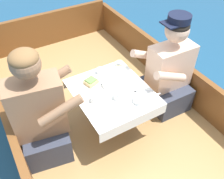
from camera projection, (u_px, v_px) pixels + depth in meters
name	position (u px, v px, depth m)	size (l,w,h in m)	color
ground_plane	(109.00, 139.00, 2.65)	(60.00, 60.00, 0.00)	navy
boat_deck	(109.00, 130.00, 2.55)	(1.77, 3.34, 0.30)	#A87F4C
gunwale_port	(16.00, 145.00, 2.00)	(0.06, 3.34, 0.39)	brown
gunwale_starboard	(179.00, 77.00, 2.64)	(0.06, 3.34, 0.39)	brown
bow_coaming	(48.00, 29.00, 3.35)	(1.65, 0.06, 0.45)	brown
cockpit_table	(112.00, 96.00, 2.15)	(0.62, 0.70, 0.43)	#B2B2B7
person_port	(41.00, 116.00, 1.94)	(0.57, 0.52, 1.01)	#333847
person_starboard	(168.00, 73.00, 2.36)	(0.53, 0.45, 0.98)	#333847
plate_sandwich	(91.00, 84.00, 2.18)	(0.17, 0.17, 0.01)	white
plate_bread	(108.00, 116.00, 1.91)	(0.19, 0.19, 0.01)	white
sandwich	(91.00, 82.00, 2.16)	(0.13, 0.12, 0.05)	tan
bowl_port_near	(128.00, 87.00, 2.12)	(0.13, 0.13, 0.04)	white
bowl_starboard_near	(140.00, 100.00, 2.01)	(0.12, 0.12, 0.04)	white
bowl_center_far	(119.00, 72.00, 2.28)	(0.14, 0.14, 0.04)	white
bowl_port_far	(110.00, 83.00, 2.16)	(0.14, 0.14, 0.04)	white
coffee_cup_port	(95.00, 99.00, 2.01)	(0.10, 0.07, 0.06)	white
coffee_cup_starboard	(100.00, 71.00, 2.28)	(0.09, 0.07, 0.05)	white
coffee_cup_center	(118.00, 95.00, 2.03)	(0.10, 0.08, 0.07)	white
tin_can	(119.00, 64.00, 2.36)	(0.07, 0.07, 0.05)	silver
utensil_knife_port	(127.00, 113.00, 1.93)	(0.12, 0.14, 0.00)	silver
utensil_spoon_center	(98.00, 91.00, 2.11)	(0.16, 0.08, 0.01)	silver
utensil_knife_starboard	(152.00, 96.00, 2.07)	(0.17, 0.03, 0.00)	silver
utensil_fork_port	(141.00, 91.00, 2.11)	(0.16, 0.09, 0.00)	silver
utensil_spoon_starboard	(126.00, 110.00, 1.95)	(0.17, 0.02, 0.01)	silver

